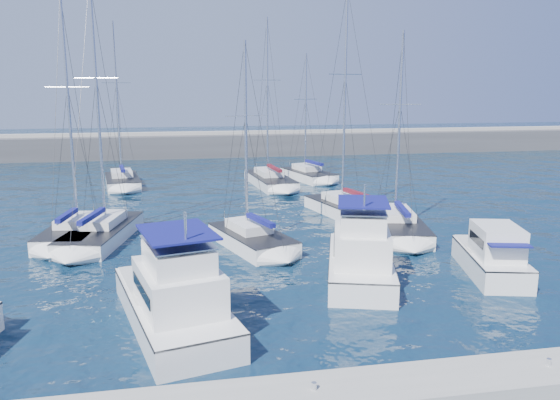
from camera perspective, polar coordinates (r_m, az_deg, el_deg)
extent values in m
plane|color=black|center=(27.65, -2.08, -8.67)|extent=(220.00, 220.00, 0.00)
cube|color=#424244|center=(78.20, -7.80, 5.33)|extent=(160.00, 6.00, 4.00)
cube|color=gray|center=(77.99, -7.85, 6.93)|extent=(160.00, 1.20, 0.50)
cube|color=gray|center=(17.77, 3.56, -20.01)|extent=(40.00, 2.20, 0.60)
cylinder|color=silver|center=(17.55, 3.58, -18.83)|extent=(0.16, 0.16, 0.25)
cylinder|color=silver|center=(20.81, 26.28, -14.94)|extent=(0.16, 0.16, 0.25)
cube|color=silver|center=(23.53, -11.09, -11.62)|extent=(5.38, 9.61, 1.60)
cube|color=#262628|center=(23.24, -11.17, -9.92)|extent=(5.44, 9.63, 0.08)
cube|color=silver|center=(21.93, -10.58, -8.86)|extent=(3.74, 4.76, 1.60)
cube|color=black|center=(21.90, -10.59, -8.67)|extent=(3.59, 3.95, 0.45)
cube|color=silver|center=(21.34, -10.58, -5.90)|extent=(2.89, 3.40, 0.90)
cube|color=navy|center=(21.06, -10.68, -3.30)|extent=(3.27, 3.87, 0.08)
cube|color=silver|center=(28.54, 8.34, -7.27)|extent=(5.32, 8.71, 1.60)
cube|color=#262628|center=(28.31, 8.39, -5.83)|extent=(5.38, 8.73, 0.08)
cube|color=silver|center=(27.11, 8.52, -4.76)|extent=(3.61, 4.38, 1.60)
cube|color=black|center=(27.08, 8.53, -4.59)|extent=(3.45, 3.67, 0.45)
cube|color=silver|center=(26.59, 8.62, -2.29)|extent=(2.78, 3.14, 0.90)
cube|color=navy|center=(26.36, 8.69, -0.19)|extent=(3.14, 3.58, 0.08)
cube|color=silver|center=(30.86, 21.07, -6.48)|extent=(3.88, 6.71, 1.60)
cube|color=#262628|center=(30.65, 21.17, -5.15)|extent=(3.92, 6.72, 0.08)
cube|color=silver|center=(29.72, 21.73, -4.01)|extent=(2.70, 3.34, 1.60)
cube|color=black|center=(29.70, 21.75, -3.86)|extent=(2.60, 2.78, 0.45)
cube|color=navy|center=(28.59, 22.49, -4.05)|extent=(2.34, 2.34, 0.07)
cube|color=silver|center=(37.15, -20.63, -3.58)|extent=(4.00, 7.37, 1.30)
cube|color=#262628|center=(37.00, -20.70, -2.63)|extent=(4.06, 7.37, 0.06)
cube|color=silver|center=(37.33, -20.53, -1.99)|extent=(2.38, 3.32, 0.55)
cylinder|color=silver|center=(36.64, -21.20, 8.81)|extent=(0.18, 0.18, 13.61)
cylinder|color=silver|center=(35.83, -21.32, -1.70)|extent=(0.63, 3.48, 0.12)
cube|color=navy|center=(35.71, -21.39, -1.50)|extent=(0.81, 3.17, 0.28)
cube|color=silver|center=(36.61, -18.14, -3.62)|extent=(4.78, 9.00, 1.30)
cube|color=#262628|center=(36.46, -18.20, -2.67)|extent=(4.84, 9.02, 0.06)
cube|color=silver|center=(36.87, -17.95, -1.98)|extent=(2.72, 4.08, 0.55)
cylinder|color=silver|center=(36.21, -18.53, 9.69)|extent=(0.18, 0.18, 14.52)
cylinder|color=silver|center=(35.09, -19.00, -1.81)|extent=(1.05, 4.20, 0.12)
cube|color=navy|center=(34.97, -19.07, -1.60)|extent=(1.18, 3.83, 0.28)
cube|color=silver|center=(33.48, -2.93, -4.46)|extent=(4.97, 7.51, 1.30)
cube|color=#262628|center=(33.31, -2.94, -3.42)|extent=(5.02, 7.53, 0.06)
cube|color=silver|center=(33.60, -3.28, -2.72)|extent=(2.76, 3.48, 0.55)
cylinder|color=silver|center=(32.89, -3.59, 6.90)|extent=(0.18, 0.18, 10.83)
cylinder|color=silver|center=(32.19, -2.13, -2.35)|extent=(1.22, 3.33, 0.12)
cube|color=navy|center=(32.06, -2.06, -2.13)|extent=(1.33, 3.07, 0.28)
cube|color=silver|center=(41.78, 7.11, -1.24)|extent=(5.07, 9.01, 1.30)
cube|color=#262628|center=(41.65, 7.13, -0.40)|extent=(5.13, 9.03, 0.06)
cube|color=silver|center=(42.02, 6.76, 0.17)|extent=(2.86, 4.10, 0.55)
cylinder|color=silver|center=(41.45, 6.79, 10.84)|extent=(0.18, 0.18, 15.15)
cylinder|color=silver|center=(40.41, 8.11, 0.46)|extent=(1.15, 4.16, 0.12)
cube|color=#54101B|center=(40.30, 8.20, 0.64)|extent=(1.27, 3.80, 0.28)
cube|color=silver|center=(37.58, 12.15, -2.90)|extent=(4.75, 9.05, 1.30)
cube|color=#262628|center=(37.42, 12.19, -1.97)|extent=(4.81, 9.07, 0.06)
cube|color=silver|center=(37.87, 12.07, -1.31)|extent=(2.70, 4.10, 0.55)
cylinder|color=silver|center=(37.31, 12.38, 7.93)|extent=(0.18, 0.18, 11.74)
cylinder|color=silver|center=(35.99, 12.62, -1.11)|extent=(1.03, 4.24, 0.12)
cube|color=navy|center=(35.86, 12.66, -0.91)|extent=(1.16, 3.86, 0.28)
cube|color=silver|center=(55.89, -16.14, 1.68)|extent=(4.10, 8.13, 1.30)
cube|color=#262628|center=(55.79, -16.17, 2.32)|extent=(4.16, 8.13, 0.06)
cube|color=silver|center=(56.22, -16.22, 2.72)|extent=(2.42, 3.65, 0.55)
cylinder|color=silver|center=(55.89, -16.67, 10.21)|extent=(0.18, 0.18, 14.28)
cylinder|color=silver|center=(54.50, -16.16, 3.03)|extent=(0.68, 3.86, 0.12)
cube|color=navy|center=(54.38, -16.16, 3.17)|extent=(0.85, 3.51, 0.28)
cube|color=silver|center=(54.24, -1.03, 1.85)|extent=(4.06, 9.65, 1.30)
cube|color=#262628|center=(54.13, -1.04, 2.51)|extent=(4.12, 9.66, 0.06)
cube|color=silver|center=(54.64, -1.20, 2.94)|extent=(2.43, 4.29, 0.55)
cylinder|color=silver|center=(54.34, -1.34, 10.88)|extent=(0.18, 0.18, 14.70)
cylinder|color=silver|center=(52.66, -0.63, 3.21)|extent=(0.61, 4.68, 0.12)
cube|color=#54101B|center=(52.54, -0.60, 3.35)|extent=(0.79, 4.23, 0.28)
cube|color=silver|center=(57.66, 2.98, 2.43)|extent=(4.82, 7.93, 1.30)
cube|color=#262628|center=(57.56, 2.98, 3.05)|extent=(4.88, 7.95, 0.06)
cube|color=silver|center=(57.91, 2.77, 3.43)|extent=(2.72, 3.64, 0.55)
cylinder|color=silver|center=(57.60, 2.69, 9.34)|extent=(0.18, 0.18, 11.52)
cylinder|color=silver|center=(56.47, 3.53, 3.77)|extent=(1.08, 3.61, 0.12)
cube|color=navy|center=(56.36, 3.58, 3.91)|extent=(1.20, 3.31, 0.28)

